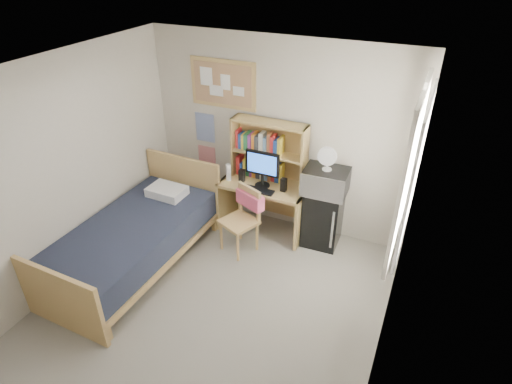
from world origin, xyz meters
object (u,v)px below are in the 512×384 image
at_px(speaker_left, 242,176).
at_px(speaker_right, 284,185).
at_px(desk, 264,207).
at_px(bulletin_board, 223,84).
at_px(mini_fridge, 323,217).
at_px(microwave, 326,181).
at_px(bed, 134,245).
at_px(monitor, 262,170).
at_px(desk_fan, 328,159).
at_px(desk_chair, 239,221).

distance_m(speaker_left, speaker_right, 0.60).
xyz_separation_m(desk, speaker_left, (-0.30, -0.06, 0.45)).
bearing_deg(bulletin_board, desk, -22.38).
distance_m(bulletin_board, mini_fridge, 2.18).
distance_m(bulletin_board, microwave, 1.84).
relative_size(bed, speaker_right, 12.48).
distance_m(monitor, microwave, 0.83).
bearing_deg(speaker_right, desk, 168.69).
bearing_deg(bulletin_board, mini_fridge, -8.97).
distance_m(bulletin_board, bed, 2.35).
bearing_deg(speaker_right, bed, -138.07).
relative_size(monitor, speaker_left, 2.82).
distance_m(mini_fridge, speaker_left, 1.21).
xyz_separation_m(speaker_left, desk_fan, (1.12, 0.09, 0.43)).
bearing_deg(bed, speaker_right, 43.37).
xyz_separation_m(bulletin_board, desk_fan, (1.55, -0.26, -0.66)).
relative_size(bulletin_board, desk, 0.80).
bearing_deg(desk_fan, bulletin_board, 168.38).
distance_m(desk_chair, speaker_right, 0.75).
relative_size(bed, speaker_left, 12.82).
height_order(speaker_right, microwave, microwave).
distance_m(bed, speaker_left, 1.64).
bearing_deg(speaker_right, desk_fan, 10.86).
distance_m(desk_chair, speaker_left, 0.65).
height_order(bed, microwave, microwave).
xyz_separation_m(mini_fridge, microwave, (0.00, -0.02, 0.56)).
bearing_deg(bed, monitor, 49.97).
distance_m(monitor, desk_fan, 0.87).
bearing_deg(mini_fridge, bulletin_board, 169.10).
bearing_deg(desk_chair, mini_fridge, 56.15).
xyz_separation_m(desk_chair, monitor, (0.11, 0.50, 0.53)).
bearing_deg(mini_fridge, monitor, -174.04).
bearing_deg(speaker_left, desk, 11.31).
xyz_separation_m(bed, desk_fan, (1.99, 1.39, 0.95)).
xyz_separation_m(bed, monitor, (1.16, 1.30, 0.67)).
bearing_deg(monitor, speaker_right, -0.00).
distance_m(bulletin_board, desk_fan, 1.70).
bearing_deg(desk_chair, desk, 101.62).
bearing_deg(speaker_left, bed, -123.19).
bearing_deg(microwave, bed, -146.93).
bearing_deg(bulletin_board, speaker_right, -19.39).
bearing_deg(speaker_left, microwave, 5.10).
bearing_deg(speaker_right, mini_fridge, 12.98).
distance_m(bulletin_board, desk_chair, 1.81).
bearing_deg(desk, desk_chair, -100.87).
distance_m(desk, monitor, 0.62).
xyz_separation_m(desk, mini_fridge, (0.82, 0.05, 0.03)).
height_order(desk_chair, bed, desk_chair).
height_order(bed, speaker_right, speaker_right).
distance_m(desk, microwave, 1.01).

